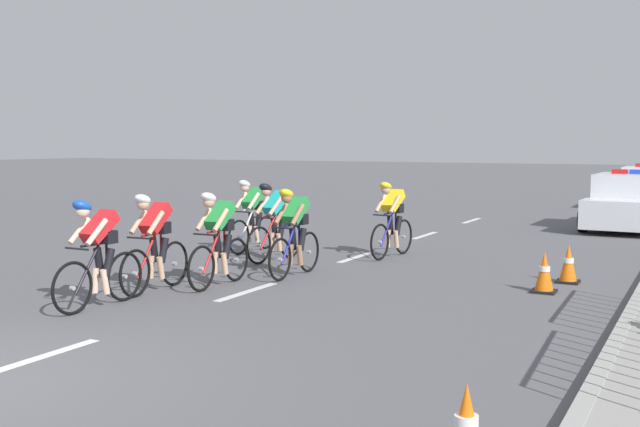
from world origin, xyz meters
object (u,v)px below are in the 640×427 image
at_px(cyclist_seventh, 392,218).
at_px(cyclist_sixth, 252,215).
at_px(cyclist_third, 218,238).
at_px(police_car_nearest, 628,204).
at_px(cyclist_fourth, 294,231).
at_px(traffic_cone_mid, 544,272).
at_px(cyclist_lead, 98,252).
at_px(traffic_cone_near, 568,264).
at_px(cyclist_fifth, 274,221).
at_px(cyclist_second, 154,241).

bearing_deg(cyclist_seventh, cyclist_sixth, -166.97).
height_order(cyclist_third, police_car_nearest, police_car_nearest).
relative_size(cyclist_fourth, traffic_cone_mid, 2.69).
bearing_deg(police_car_nearest, cyclist_lead, -111.75).
bearing_deg(cyclist_sixth, cyclist_fourth, -43.49).
height_order(traffic_cone_near, traffic_cone_mid, same).
bearing_deg(traffic_cone_near, cyclist_fifth, -176.73).
xyz_separation_m(cyclist_sixth, traffic_cone_mid, (6.33, -1.54, -0.48)).
bearing_deg(cyclist_fifth, traffic_cone_near, 3.27).
height_order(cyclist_third, cyclist_fourth, same).
xyz_separation_m(cyclist_lead, traffic_cone_mid, (5.27, 4.00, -0.48)).
distance_m(cyclist_lead, cyclist_fifth, 4.70).
xyz_separation_m(cyclist_fifth, cyclist_sixth, (-1.06, 0.84, 0.00)).
height_order(cyclist_fifth, police_car_nearest, police_car_nearest).
bearing_deg(cyclist_sixth, cyclist_third, -64.98).
xyz_separation_m(cyclist_fifth, traffic_cone_mid, (5.27, -0.70, -0.48)).
distance_m(cyclist_lead, traffic_cone_mid, 6.63).
distance_m(cyclist_lead, cyclist_seventh, 6.47).
height_order(cyclist_lead, police_car_nearest, police_car_nearest).
bearing_deg(cyclist_third, traffic_cone_near, 31.04).
distance_m(cyclist_third, police_car_nearest, 12.71).
height_order(cyclist_second, cyclist_fifth, same).
bearing_deg(cyclist_sixth, traffic_cone_near, -4.63).
xyz_separation_m(cyclist_fourth, traffic_cone_mid, (4.08, 0.59, -0.48)).
bearing_deg(cyclist_lead, police_car_nearest, 68.25).
bearing_deg(cyclist_fourth, cyclist_third, -114.99).
distance_m(police_car_nearest, traffic_cone_near, 8.78).
relative_size(cyclist_second, police_car_nearest, 0.39).
xyz_separation_m(cyclist_lead, cyclist_second, (-0.07, 1.26, 0.00)).
xyz_separation_m(cyclist_third, traffic_cone_near, (4.89, 2.94, -0.48)).
distance_m(cyclist_third, cyclist_fourth, 1.48).
relative_size(cyclist_lead, cyclist_fourth, 1.00).
distance_m(cyclist_second, traffic_cone_near, 6.69).
height_order(cyclist_seventh, traffic_cone_mid, cyclist_seventh).
bearing_deg(cyclist_sixth, police_car_nearest, 51.50).
bearing_deg(cyclist_seventh, cyclist_lead, -106.41).
relative_size(cyclist_third, cyclist_fourth, 1.00).
relative_size(police_car_nearest, traffic_cone_mid, 6.94).
bearing_deg(cyclist_lead, traffic_cone_near, 42.59).
bearing_deg(cyclist_fifth, cyclist_third, -77.98).
distance_m(cyclist_second, cyclist_sixth, 4.39).
distance_m(cyclist_second, cyclist_fifth, 3.44).
bearing_deg(police_car_nearest, traffic_cone_mid, -91.36).
height_order(cyclist_lead, cyclist_second, same).
distance_m(cyclist_fourth, traffic_cone_mid, 4.15).
relative_size(cyclist_third, cyclist_fifth, 1.00).
xyz_separation_m(cyclist_third, traffic_cone_mid, (4.71, 1.94, -0.48)).
height_order(cyclist_sixth, police_car_nearest, police_car_nearest).
height_order(cyclist_second, traffic_cone_near, cyclist_second).
bearing_deg(cyclist_third, traffic_cone_mid, 22.36).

